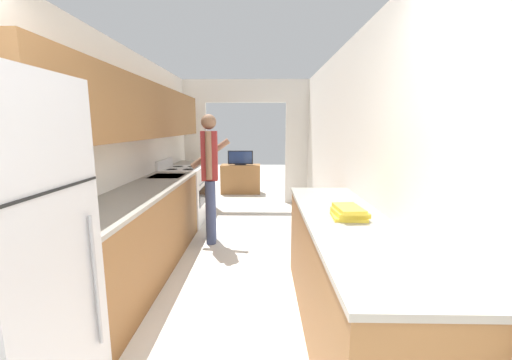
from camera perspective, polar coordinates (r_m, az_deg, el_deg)
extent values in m
cube|color=white|center=(3.45, -26.92, 3.05)|extent=(0.06, 7.97, 2.50)
cube|color=brown|center=(4.14, -19.49, 11.77)|extent=(0.32, 4.37, 0.66)
cube|color=white|center=(3.19, 18.60, 3.14)|extent=(0.06, 7.97, 2.50)
cube|color=white|center=(6.63, -11.69, 4.72)|extent=(0.65, 0.06, 2.05)
cube|color=white|center=(6.51, 8.21, 4.74)|extent=(0.65, 0.06, 2.05)
cube|color=white|center=(6.48, -1.89, 15.88)|extent=(2.92, 0.06, 0.45)
cube|color=brown|center=(3.58, -20.32, -9.51)|extent=(0.60, 2.88, 0.89)
cube|color=gray|center=(3.45, -20.81, -2.26)|extent=(0.62, 2.89, 0.03)
cube|color=brown|center=(5.97, -11.37, -1.44)|extent=(0.60, 0.71, 0.89)
cube|color=gray|center=(5.90, -11.51, 2.98)|extent=(0.62, 0.72, 0.03)
cube|color=#9EA3A8|center=(4.41, -15.89, 0.71)|extent=(0.42, 0.44, 0.00)
cube|color=brown|center=(2.56, 15.89, -17.18)|extent=(0.60, 2.31, 0.89)
cube|color=gray|center=(2.39, 16.42, -7.23)|extent=(0.62, 2.34, 0.03)
cube|color=black|center=(1.63, -32.74, -1.57)|extent=(0.01, 0.67, 0.01)
cylinder|color=#99999E|center=(1.97, -27.12, -16.10)|extent=(0.02, 0.02, 0.73)
cube|color=white|center=(5.25, -13.01, -2.84)|extent=(0.62, 0.78, 0.93)
cube|color=black|center=(5.19, -9.64, -2.89)|extent=(0.01, 0.53, 0.28)
cylinder|color=#B7B7BC|center=(5.14, -9.49, -0.37)|extent=(0.02, 0.63, 0.02)
cube|color=white|center=(5.24, -16.31, 2.90)|extent=(0.04, 0.78, 0.14)
cylinder|color=#232328|center=(4.98, -12.31, 1.87)|extent=(0.16, 0.16, 0.01)
cylinder|color=#232328|center=(5.31, -11.45, 2.39)|extent=(0.16, 0.16, 0.01)
cylinder|color=#232328|center=(5.04, -15.05, 1.86)|extent=(0.16, 0.16, 0.01)
cylinder|color=#232328|center=(5.37, -14.04, 2.37)|extent=(0.16, 0.16, 0.01)
cylinder|color=#384266|center=(4.29, -8.28, -5.91)|extent=(0.14, 0.14, 0.87)
cylinder|color=#384266|center=(4.46, -8.13, -5.32)|extent=(0.14, 0.14, 0.87)
cube|color=maroon|center=(4.24, -8.45, 4.38)|extent=(0.23, 0.23, 0.65)
cylinder|color=#8C664C|center=(4.09, -8.61, 4.41)|extent=(0.09, 0.09, 0.62)
cylinder|color=#8C664C|center=(4.38, -8.32, 4.77)|extent=(0.56, 0.13, 0.42)
sphere|color=#8C664C|center=(4.22, -8.61, 10.42)|extent=(0.20, 0.20, 0.20)
cube|color=gold|center=(2.41, 16.46, -6.38)|extent=(0.25, 0.24, 0.03)
cube|color=gold|center=(2.41, 16.68, -5.67)|extent=(0.24, 0.25, 0.03)
cube|color=gold|center=(2.39, 16.50, -5.00)|extent=(0.19, 0.29, 0.03)
cube|color=brown|center=(7.48, -2.80, 0.20)|extent=(0.93, 0.42, 0.68)
cube|color=black|center=(7.39, -2.85, 2.85)|extent=(0.26, 0.16, 0.02)
cube|color=black|center=(7.37, -2.86, 4.14)|extent=(0.59, 0.04, 0.31)
cube|color=navy|center=(7.34, -2.87, 4.12)|extent=(0.54, 0.01, 0.28)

